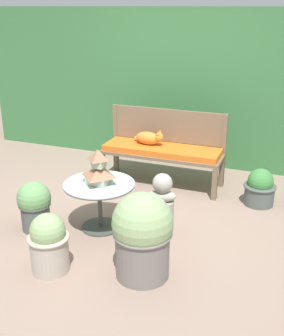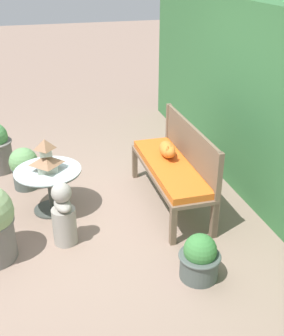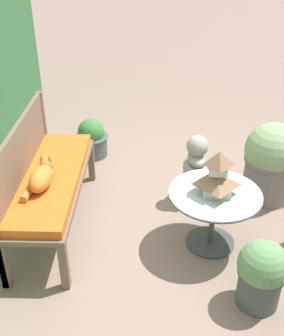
{
  "view_description": "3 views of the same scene",
  "coord_description": "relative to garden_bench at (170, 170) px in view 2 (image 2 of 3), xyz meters",
  "views": [
    {
      "loc": [
        1.59,
        -3.82,
        2.2
      ],
      "look_at": [
        -0.11,
        0.58,
        0.37
      ],
      "focal_mm": 45.0,
      "sensor_mm": 36.0,
      "label": 1
    },
    {
      "loc": [
        3.97,
        -0.42,
        2.6
      ],
      "look_at": [
        0.04,
        0.68,
        0.53
      ],
      "focal_mm": 45.0,
      "sensor_mm": 36.0,
      "label": 2
    },
    {
      "loc": [
        -2.95,
        0.19,
        2.36
      ],
      "look_at": [
        0.07,
        0.27,
        0.55
      ],
      "focal_mm": 45.0,
      "sensor_mm": 36.0,
      "label": 3
    }
  ],
  "objects": [
    {
      "name": "potted_plant_bench_right",
      "position": [
        -0.85,
        -1.59,
        -0.17
      ],
      "size": [
        0.35,
        0.35,
        0.53
      ],
      "color": "#4C5651",
      "rests_on": "ground"
    },
    {
      "name": "garden_bench",
      "position": [
        0.0,
        0.0,
        0.0
      ],
      "size": [
        1.55,
        0.5,
        0.52
      ],
      "color": "brown",
      "rests_on": "ground"
    },
    {
      "name": "foliage_hedge_back",
      "position": [
        0.0,
        1.35,
        0.65
      ],
      "size": [
        6.4,
        0.94,
        2.19
      ],
      "primitive_type": "cube",
      "color": "#38703D",
      "rests_on": "ground"
    },
    {
      "name": "cat",
      "position": [
        -0.18,
        0.03,
        0.16
      ],
      "size": [
        0.43,
        0.22,
        0.21
      ],
      "rotation": [
        0.0,
        0.0,
        -0.09
      ],
      "color": "orange",
      "rests_on": "garden_bench"
    },
    {
      "name": "ground",
      "position": [
        0.0,
        -1.02,
        -0.44
      ],
      "size": [
        30.0,
        30.0,
        0.0
      ],
      "primitive_type": "plane",
      "color": "gray"
    },
    {
      "name": "garden_bust",
      "position": [
        0.42,
        -1.25,
        -0.13
      ],
      "size": [
        0.3,
        0.24,
        0.68
      ],
      "rotation": [
        0.0,
        0.0,
        0.16
      ],
      "color": "#A39E93",
      "rests_on": "ground"
    },
    {
      "name": "pagoda_birdhouse",
      "position": [
        -0.23,
        -1.34,
        0.22
      ],
      "size": [
        0.28,
        0.28,
        0.36
      ],
      "color": "#B2BCA8",
      "rests_on": "patio_table"
    },
    {
      "name": "patio_table",
      "position": [
        -0.23,
        -1.34,
        -0.04
      ],
      "size": [
        0.73,
        0.73,
        0.51
      ],
      "color": "#424742",
      "rests_on": "ground"
    },
    {
      "name": "potted_plant_path_edge",
      "position": [
        1.26,
        -0.15,
        -0.24
      ],
      "size": [
        0.38,
        0.38,
        0.44
      ],
      "color": "#4C5651",
      "rests_on": "ground"
    },
    {
      "name": "bench_backrest",
      "position": [
        -0.0,
        0.23,
        0.24
      ],
      "size": [
        1.55,
        0.06,
        0.95
      ],
      "color": "brown",
      "rests_on": "ground"
    }
  ]
}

